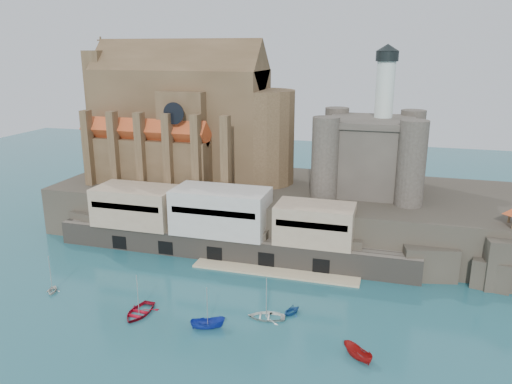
{
  "coord_description": "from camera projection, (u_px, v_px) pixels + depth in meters",
  "views": [
    {
      "loc": [
        21.43,
        -61.07,
        38.38
      ],
      "look_at": [
        -5.54,
        32.0,
        10.47
      ],
      "focal_mm": 35.0,
      "sensor_mm": 36.0,
      "label": 1
    }
  ],
  "objects": [
    {
      "name": "church",
      "position": [
        189.0,
        124.0,
        111.68
      ],
      "size": [
        47.0,
        25.93,
        30.51
      ],
      "color": "brown",
      "rests_on": "promontory"
    },
    {
      "name": "boat_4",
      "position": [
        53.0,
        292.0,
        81.62
      ],
      "size": [
        3.04,
        2.41,
        3.08
      ],
      "primitive_type": "imported",
      "rotation": [
        0.0,
        0.0,
        3.48
      ],
      "color": "silver",
      "rests_on": "ground"
    },
    {
      "name": "boat_2",
      "position": [
        208.0,
        328.0,
        71.17
      ],
      "size": [
        2.49,
        2.46,
        5.0
      ],
      "primitive_type": "imported",
      "rotation": [
        0.0,
        0.0,
        1.95
      ],
      "color": "#172F9C",
      "rests_on": "ground"
    },
    {
      "name": "boat_6",
      "position": [
        266.0,
        318.0,
        73.84
      ],
      "size": [
        1.82,
        4.14,
        5.61
      ],
      "primitive_type": "imported",
      "rotation": [
        0.0,
        0.0,
        4.88
      ],
      "color": "white",
      "rests_on": "ground"
    },
    {
      "name": "ground",
      "position": [
        231.0,
        322.0,
        72.72
      ],
      "size": [
        300.0,
        300.0,
        0.0
      ],
      "primitive_type": "plane",
      "color": "#1B515B",
      "rests_on": "ground"
    },
    {
      "name": "quay",
      "position": [
        220.0,
        225.0,
        95.06
      ],
      "size": [
        70.0,
        12.0,
        13.05
      ],
      "color": "#61594E",
      "rests_on": "ground"
    },
    {
      "name": "boat_0",
      "position": [
        139.0,
        314.0,
        74.91
      ],
      "size": [
        4.67,
        1.52,
        6.47
      ],
      "primitive_type": "imported",
      "rotation": [
        0.0,
        0.0,
        6.24
      ],
      "color": "#9E081B",
      "rests_on": "ground"
    },
    {
      "name": "boat_5",
      "position": [
        357.0,
        358.0,
        64.3
      ],
      "size": [
        2.53,
        2.53,
        4.72
      ],
      "primitive_type": "imported",
      "rotation": [
        0.0,
        0.0,
        4.04
      ],
      "color": "#9E1211",
      "rests_on": "ground"
    },
    {
      "name": "boat_7",
      "position": [
        292.0,
        314.0,
        75.06
      ],
      "size": [
        3.36,
        2.93,
        3.32
      ],
      "primitive_type": "imported",
      "rotation": [
        0.0,
        0.0,
        5.77
      ],
      "color": "#1A4989",
      "rests_on": "ground"
    },
    {
      "name": "promontory",
      "position": [
        289.0,
        209.0,
        107.75
      ],
      "size": [
        100.0,
        36.0,
        10.0
      ],
      "color": "#2C2721",
      "rests_on": "ground"
    },
    {
      "name": "castle_keep",
      "position": [
        370.0,
        151.0,
        101.26
      ],
      "size": [
        21.2,
        21.2,
        29.3
      ],
      "color": "#443E35",
      "rests_on": "promontory"
    }
  ]
}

